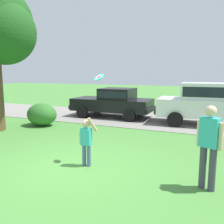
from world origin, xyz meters
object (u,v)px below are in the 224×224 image
parked_suv (210,102)px  frisbee (99,77)px  child_thrower (86,139)px  adult_onlooker (209,143)px  parked_sedan (114,101)px

parked_suv → frisbee: bearing=-111.5°
child_thrower → adult_onlooker: adult_onlooker is taller
parked_suv → child_thrower: parked_suv is taller
parked_sedan → parked_suv: (4.78, -0.17, 0.23)m
parked_suv → child_thrower: size_ratio=3.74×
frisbee → adult_onlooker: frisbee is taller
frisbee → adult_onlooker: (2.72, -0.53, -1.28)m
parked_suv → frisbee: 6.74m
child_thrower → frisbee: (0.18, 0.40, 1.54)m
child_thrower → adult_onlooker: size_ratio=0.74×
child_thrower → frisbee: frisbee is taller
parked_sedan → child_thrower: size_ratio=3.45×
child_thrower → frisbee: bearing=65.9°
parked_suv → frisbee: size_ratio=15.21×
parked_sedan → frisbee: 6.91m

